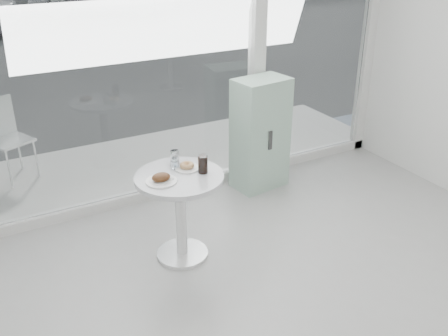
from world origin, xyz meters
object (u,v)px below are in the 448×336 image
patio_chair (6,134)px  water_tumbler_b (175,158)px  water_tumbler_a (175,162)px  cola_glass (203,164)px  mint_cabinet (260,134)px  main_table (180,199)px  plate_fritter (162,178)px  plate_donut (187,167)px

patio_chair → water_tumbler_b: (1.13, -1.99, 0.27)m
water_tumbler_b → water_tumbler_a: bearing=-113.7°
patio_chair → cola_glass: 2.60m
mint_cabinet → water_tumbler_b: 1.36m
main_table → cola_glass: size_ratio=5.11×
water_tumbler_b → cola_glass: size_ratio=0.75×
patio_chair → water_tumbler_b: 2.30m
mint_cabinet → patio_chair: mint_cabinet is taller
patio_chair → cola_glass: bearing=-85.1°
plate_fritter → mint_cabinet: bearing=30.1°
mint_cabinet → cola_glass: (-1.09, -0.85, 0.25)m
mint_cabinet → cola_glass: 1.40m
main_table → cola_glass: 0.35m
patio_chair → plate_fritter: bearing=-92.3°
cola_glass → plate_donut: bearing=123.9°
plate_donut → water_tumbler_b: bearing=105.3°
water_tumbler_a → cola_glass: size_ratio=0.78×
main_table → water_tumbler_b: size_ratio=6.84×
main_table → water_tumbler_a: bearing=79.6°
plate_donut → patio_chair: bearing=118.7°
patio_chair → plate_donut: patio_chair is taller
water_tumbler_a → water_tumbler_b: (0.04, 0.09, -0.00)m
patio_chair → plate_donut: (1.17, -2.14, 0.24)m
patio_chair → water_tumbler_b: patio_chair is taller
main_table → water_tumbler_b: bearing=74.1°
plate_fritter → plate_donut: bearing=23.0°
mint_cabinet → water_tumbler_a: (-1.26, -0.66, 0.23)m
plate_donut → water_tumbler_a: (-0.08, 0.06, 0.03)m
plate_fritter → water_tumbler_a: bearing=42.7°
mint_cabinet → plate_fritter: mint_cabinet is taller
plate_fritter → water_tumbler_a: size_ratio=2.10×
main_table → patio_chair: bearing=115.6°
mint_cabinet → cola_glass: size_ratio=7.92×
water_tumbler_b → cola_glass: cola_glass is taller
patio_chair → water_tumbler_a: patio_chair is taller
water_tumbler_b → patio_chair: bearing=119.6°
mint_cabinet → plate_donut: 1.39m
plate_donut → water_tumbler_a: 0.11m
mint_cabinet → plate_donut: (-1.17, -0.72, 0.19)m
patio_chair → cola_glass: size_ratio=5.88×
water_tumbler_a → water_tumbler_b: 0.10m
patio_chair → water_tumbler_a: size_ratio=7.53×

